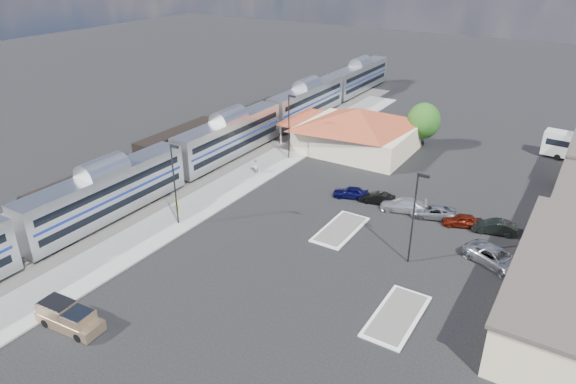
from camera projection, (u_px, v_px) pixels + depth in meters
The scene contains 22 objects.
ground at pixel (297, 228), 53.40m from camera, with size 280.00×280.00×0.00m, color black.
railbed at pixel (195, 162), 69.53m from camera, with size 16.00×100.00×0.12m, color #4C4944.
platform at pixel (240, 182), 63.69m from camera, with size 5.50×92.00×0.18m, color gray.
passenger_train at pixel (230, 138), 69.97m from camera, with size 3.00×104.00×5.55m.
freight_cars at pixel (179, 145), 70.42m from camera, with size 2.80×46.00×4.00m.
station_depot at pixel (357, 129), 72.60m from camera, with size 18.35×12.24×6.20m.
traffic_island_south at pixel (340, 229), 52.98m from camera, with size 3.30×7.50×0.21m.
traffic_island_north at pixel (397, 316), 40.55m from camera, with size 3.30×7.50×0.21m.
lamp_plat_s at pixel (175, 179), 51.72m from camera, with size 1.08×0.25×9.00m.
lamp_plat_n at pixel (289, 122), 68.55m from camera, with size 1.08×0.25×9.00m.
lamp_lot at pixel (415, 211), 45.32m from camera, with size 1.08×0.25×9.00m.
tree_depot at pixel (424, 121), 73.20m from camera, with size 4.71×4.71×6.63m.
pickup_truck at pixel (70, 318), 39.11m from camera, with size 5.58×2.40×1.88m.
suv at pixel (496, 258), 46.81m from camera, with size 2.73×5.92×1.64m, color #AAADB3.
person_a at pixel (177, 205), 55.71m from camera, with size 0.67×0.44×1.84m, color #D1CE41.
person_b at pixel (255, 166), 65.66m from camera, with size 0.90×0.70×1.85m, color silver.
parked_car_a at pixel (351, 192), 59.60m from camera, with size 1.63×4.06×1.38m, color #0E0D45.
parked_car_b at pixel (377, 198), 58.32m from camera, with size 1.38×3.97×1.31m, color black.
parked_car_c at pixel (403, 205), 56.53m from camera, with size 2.07×5.09×1.48m, color silver.
parked_car_d at pixel (433, 212), 55.25m from camera, with size 2.25×4.89×1.36m, color gray.
parked_car_e at pixel (462, 220), 53.50m from camera, with size 1.61×4.00×1.36m, color maroon.
parked_car_f at pixel (495, 227), 52.18m from camera, with size 1.53×4.38×1.44m, color black.
Camera 1 is at (23.82, -40.01, 26.43)m, focal length 32.00 mm.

